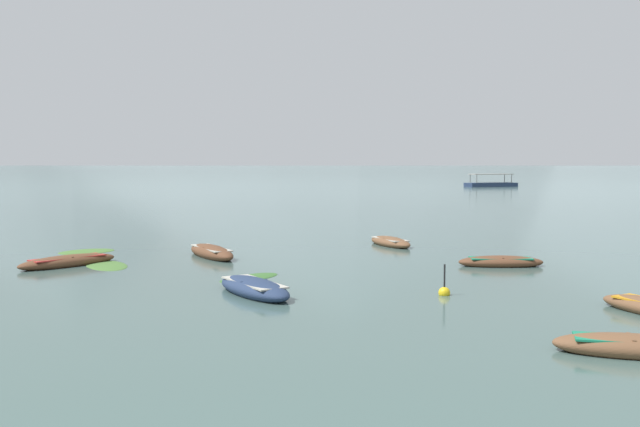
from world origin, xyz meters
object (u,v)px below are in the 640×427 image
Objects in this scene: rowboat_1 at (211,252)px; mooring_buoy at (444,292)px; rowboat_5 at (390,242)px; ferry_0 at (491,184)px; rowboat_4 at (68,262)px; rowboat_2 at (501,262)px; rowboat_6 at (254,288)px; rowboat_0 at (631,347)px.

mooring_buoy reaches higher than rowboat_1.
ferry_0 is (24.38, 91.86, 0.26)m from rowboat_5.
rowboat_5 reaches higher than rowboat_4.
rowboat_4 is at bearing -151.29° from rowboat_5.
rowboat_2 is 8.44m from rowboat_5.
rowboat_1 reaches higher than rowboat_6.
mooring_buoy is (9.63, -9.17, -0.11)m from rowboat_1.
ferry_0 reaches higher than rowboat_2.
rowboat_0 is 13.85m from rowboat_2.
rowboat_2 is 18.64m from rowboat_4.
rowboat_1 is 9.78m from rowboat_6.
mooring_buoy is (-3.36, -6.70, -0.07)m from rowboat_2.
rowboat_6 is (8.86, -6.18, 0.03)m from rowboat_4.
ferry_0 is at bearing 79.87° from rowboat_0.
mooring_buoy is at bearing 114.70° from rowboat_0.
ferry_0 is at bearing 68.77° from rowboat_4.
rowboat_2 is 11.88m from rowboat_6.
rowboat_1 is 6.41m from rowboat_4.
rowboat_6 is at bearing -179.45° from mooring_buoy.
rowboat_1 is (-12.92, 16.32, 0.03)m from rowboat_0.
rowboat_5 is (8.73, 4.81, -0.03)m from rowboat_1.
rowboat_4 is 0.98× the size of rowboat_6.
ferry_0 is at bearing 71.10° from rowboat_1.
rowboat_0 is at bearing -51.64° from rowboat_1.
mooring_buoy is (6.41, 0.06, -0.11)m from rowboat_6.
ferry_0 is at bearing 75.14° from rowboat_5.
rowboat_4 is at bearing 158.16° from mooring_buoy.
mooring_buoy reaches higher than rowboat_6.
rowboat_2 is 0.87× the size of rowboat_4.
rowboat_1 is 1.04× the size of rowboat_6.
mooring_buoy is (15.27, -6.12, -0.08)m from rowboat_4.
rowboat_1 is 13.30m from mooring_buoy.
rowboat_2 is (12.99, -2.47, -0.04)m from rowboat_1.
rowboat_5 is at bearing 28.71° from rowboat_4.
rowboat_6 is 0.43× the size of ferry_0.
rowboat_0 is 12.00m from rowboat_6.
rowboat_2 is at bearing 63.37° from mooring_buoy.
rowboat_0 is 0.86× the size of rowboat_4.
rowboat_4 is at bearing 145.11° from rowboat_6.
rowboat_1 is 1.23× the size of rowboat_2.
ferry_0 reaches higher than rowboat_0.
rowboat_4 is at bearing -178.20° from rowboat_2.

